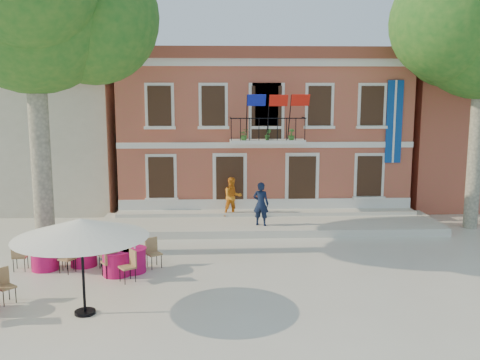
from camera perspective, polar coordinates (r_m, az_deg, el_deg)
name	(u,v)px	position (r m, az deg, el deg)	size (l,w,h in m)	color
ground	(222,261)	(18.09, -1.96, -8.61)	(90.00, 90.00, 0.00)	beige
main_building	(259,128)	(27.33, 2.09, 5.56)	(13.50, 9.59, 7.50)	#A65A3C
neighbor_west	(38,138)	(29.83, -20.75, 4.20)	(9.40, 9.40, 6.40)	beige
neighbor_east	(480,137)	(31.61, 24.23, 4.24)	(9.40, 9.40, 6.40)	#A65A3C
terrace	(269,224)	(22.37, 3.12, -4.71)	(14.00, 3.40, 0.30)	silver
plane_tree_west	(32,8)	(19.34, -21.32, 16.74)	(5.70, 5.70, 11.20)	#A59E84
patio_umbrella	(81,228)	(13.86, -16.61, -4.98)	(3.35, 3.35, 2.49)	black
pedestrian_navy	(261,204)	(21.36, 2.24, -2.55)	(0.64, 0.42, 1.75)	black
pedestrian_orange	(233,197)	(22.88, -0.80, -1.83)	(0.82, 0.64, 1.69)	orange
cafe_table_0	(45,257)	(18.20, -20.11, -7.69)	(1.94, 0.90, 0.95)	#C31254
cafe_table_1	(132,259)	(17.23, -11.41, -8.25)	(1.84, 1.39, 0.95)	#C31254
cafe_table_3	(117,262)	(17.03, -13.02, -8.51)	(1.45, 1.81, 0.95)	#C31254
cafe_table_4	(84,253)	(18.19, -16.35, -7.47)	(1.67, 1.87, 0.95)	#C31254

